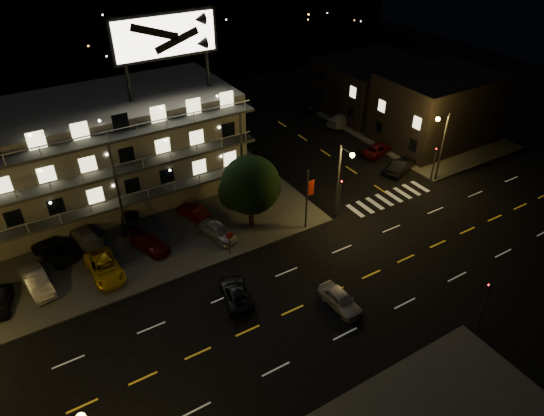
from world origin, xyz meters
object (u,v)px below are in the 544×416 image
tree (250,187)px  lot_car_4 (218,231)px  road_car_east (340,300)px  lot_car_7 (84,235)px  side_car_0 (401,166)px  road_car_west (236,293)px  lot_car_2 (105,267)px

tree → lot_car_4: (-3.60, -0.20, -3.59)m
lot_car_4 → road_car_east: 13.50m
tree → road_car_east: tree is taller
lot_car_7 → side_car_0: size_ratio=1.12×
lot_car_4 → road_car_west: bearing=-118.9°
lot_car_2 → lot_car_4: bearing=-3.4°
side_car_0 → road_car_west: side_car_0 is taller
lot_car_4 → road_car_west: 8.17m
tree → lot_car_4: bearing=-176.8°
lot_car_2 → lot_car_4: 10.37m
lot_car_7 → road_car_east: 23.96m
lot_car_2 → tree: bearing=-2.1°
tree → road_car_west: (-5.86, -8.05, -3.83)m
lot_car_4 → side_car_0: bearing=-11.6°
tree → lot_car_7: tree is taller
tree → lot_car_2: (-13.96, 0.14, -3.58)m
lot_car_2 → side_car_0: 33.82m
lot_car_7 → road_car_east: (15.05, -18.65, -0.19)m
side_car_0 → road_car_east: bearing=102.9°
road_car_west → tree: bearing=-112.8°
lot_car_2 → lot_car_4: size_ratio=1.24×
side_car_0 → lot_car_4: bearing=69.3°
tree → lot_car_7: (-14.36, 5.64, -3.55)m
lot_car_4 → lot_car_2: bearing=165.3°
lot_car_7 → side_car_0: (34.22, -5.33, -0.14)m
lot_car_4 → side_car_0: size_ratio=0.91×
lot_car_2 → lot_car_4: (10.36, -0.34, -0.01)m
lot_car_2 → road_car_east: size_ratio=1.25×
lot_car_4 → lot_car_7: lot_car_7 is taller
tree → road_car_west: tree is taller
lot_car_4 → road_car_east: lot_car_4 is taller
tree → lot_car_4: size_ratio=1.74×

